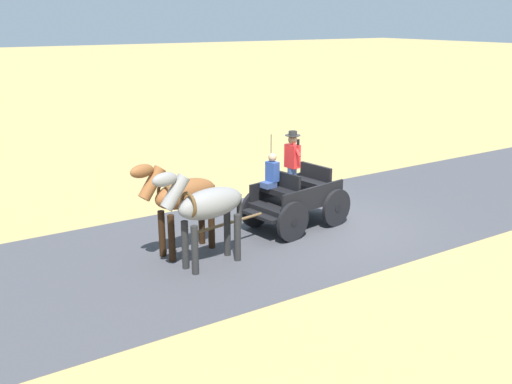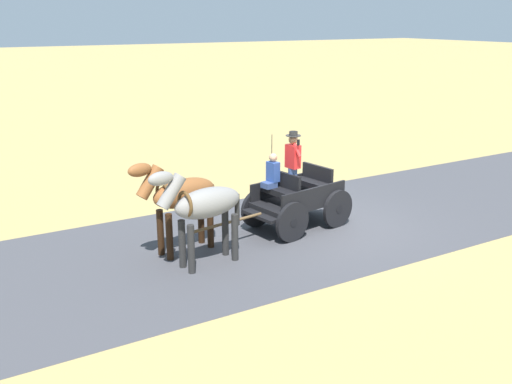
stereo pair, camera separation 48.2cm
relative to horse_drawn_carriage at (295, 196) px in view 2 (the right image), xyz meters
name	(u,v)px [view 2 (the right image)]	position (x,y,z in m)	size (l,w,h in m)	color
ground_plane	(324,224)	(-0.18, -0.78, -0.82)	(200.00, 200.00, 0.00)	tan
road_surface	(324,224)	(-0.18, -0.78, -0.81)	(5.83, 160.00, 0.01)	#424247
horse_drawn_carriage	(295,196)	(0.00, 0.00, 0.00)	(1.78, 4.51, 2.50)	black
horse_near_side	(203,206)	(-0.92, 2.92, 0.51)	(0.75, 2.14, 2.21)	gray
horse_off_side	(180,196)	(-0.03, 3.06, 0.51)	(0.83, 2.15, 2.21)	brown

